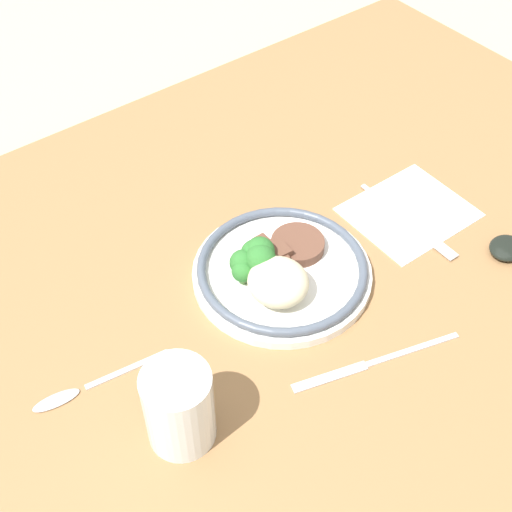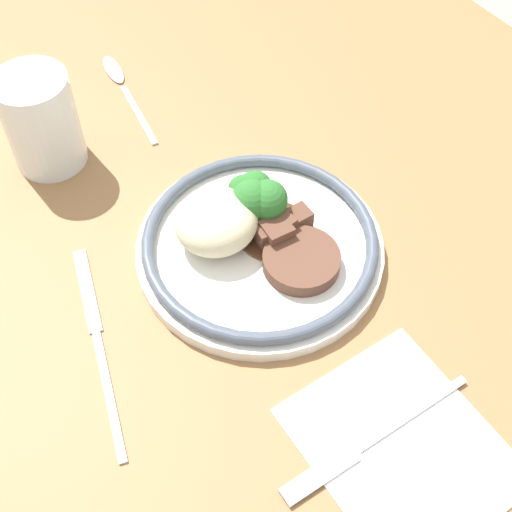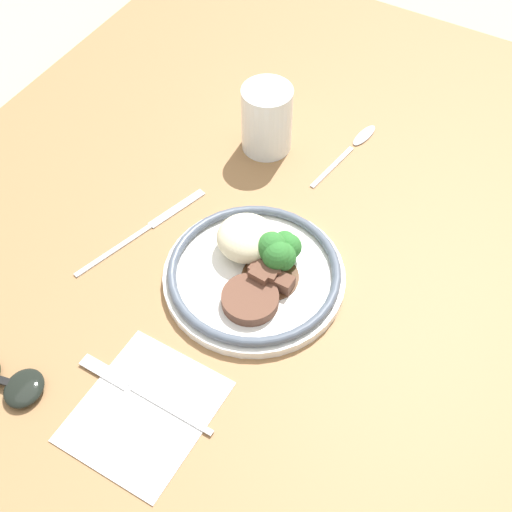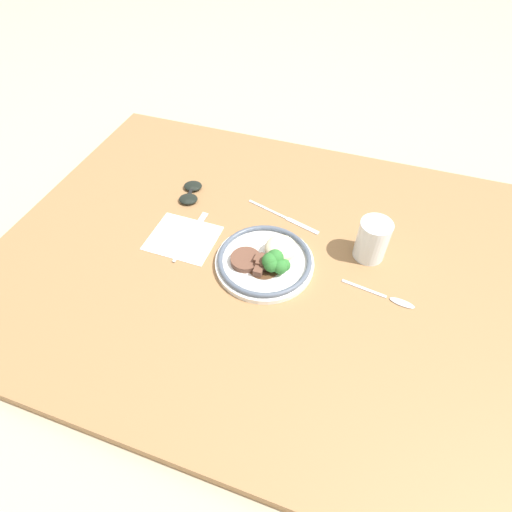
# 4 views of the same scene
# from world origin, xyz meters

# --- Properties ---
(ground_plane) EXTENTS (8.00, 8.00, 0.00)m
(ground_plane) POSITION_xyz_m (0.00, 0.00, 0.00)
(ground_plane) COLOR tan
(dining_table) EXTENTS (1.33, 0.98, 0.04)m
(dining_table) POSITION_xyz_m (0.00, 0.00, 0.02)
(dining_table) COLOR olive
(dining_table) RESTS_ON ground
(napkin) EXTENTS (0.17, 0.14, 0.00)m
(napkin) POSITION_xyz_m (-0.23, -0.01, 0.04)
(napkin) COLOR white
(napkin) RESTS_ON dining_table
(plate) EXTENTS (0.23, 0.23, 0.06)m
(plate) POSITION_xyz_m (0.00, -0.03, 0.06)
(plate) COLOR white
(plate) RESTS_ON dining_table
(juice_glass) EXTENTS (0.07, 0.07, 0.10)m
(juice_glass) POSITION_xyz_m (0.22, 0.08, 0.08)
(juice_glass) COLOR #F4AD19
(juice_glass) RESTS_ON dining_table
(fork) EXTENTS (0.02, 0.18, 0.00)m
(fork) POSITION_xyz_m (-0.21, 0.02, 0.04)
(fork) COLOR silver
(fork) RESTS_ON napkin
(knife) EXTENTS (0.21, 0.07, 0.00)m
(knife) POSITION_xyz_m (-0.00, 0.14, 0.04)
(knife) COLOR silver
(knife) RESTS_ON dining_table
(spoon) EXTENTS (0.17, 0.04, 0.01)m
(spoon) POSITION_xyz_m (0.29, -0.03, 0.04)
(spoon) COLOR silver
(spoon) RESTS_ON dining_table
(sunglasses) EXTENTS (0.07, 0.11, 0.02)m
(sunglasses) POSITION_xyz_m (-0.28, 0.15, 0.05)
(sunglasses) COLOR black
(sunglasses) RESTS_ON dining_table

